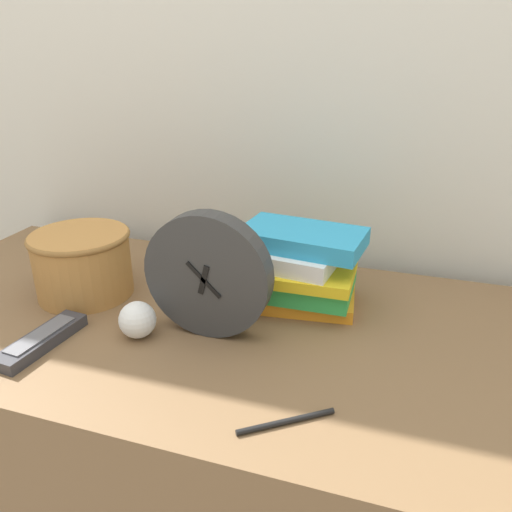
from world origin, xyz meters
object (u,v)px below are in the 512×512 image
at_px(crumpled_paper_ball, 137,320).
at_px(desk_clock, 208,275).
at_px(book_stack, 298,268).
at_px(tv_remote, 42,340).
at_px(pen, 286,421).
at_px(basket, 83,261).

bearing_deg(crumpled_paper_ball, desk_clock, 23.76).
bearing_deg(book_stack, crumpled_paper_ball, -138.76).
bearing_deg(book_stack, desk_clock, -127.76).
distance_m(tv_remote, pen, 0.43).
distance_m(desk_clock, tv_remote, 0.29).
bearing_deg(basket, tv_remote, -76.92).
bearing_deg(crumpled_paper_ball, pen, -23.87).
bearing_deg(book_stack, basket, -167.27).
height_order(desk_clock, crumpled_paper_ball, desk_clock).
bearing_deg(desk_clock, basket, 168.55).
bearing_deg(pen, basket, 153.33).
height_order(crumpled_paper_ball, pen, crumpled_paper_ball).
relative_size(desk_clock, book_stack, 0.89).
distance_m(book_stack, crumpled_paper_ball, 0.31).
relative_size(book_stack, pen, 2.10).
bearing_deg(book_stack, pen, -78.74).
distance_m(crumpled_paper_ball, pen, 0.32).
bearing_deg(tv_remote, desk_clock, 26.61).
relative_size(desk_clock, crumpled_paper_ball, 3.44).
relative_size(desk_clock, tv_remote, 1.27).
distance_m(desk_clock, pen, 0.28).
bearing_deg(basket, desk_clock, -11.45).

